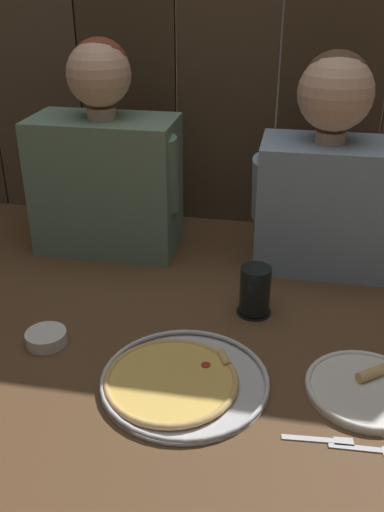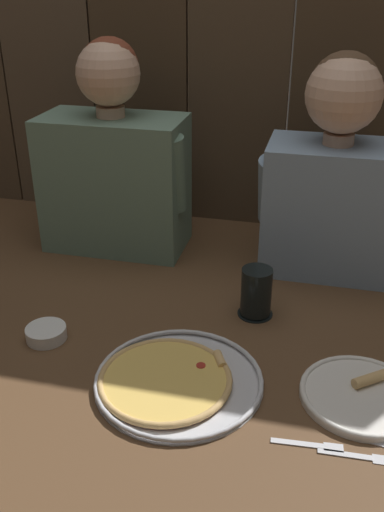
{
  "view_description": "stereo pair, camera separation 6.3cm",
  "coord_description": "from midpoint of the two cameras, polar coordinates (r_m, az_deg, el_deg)",
  "views": [
    {
      "loc": [
        0.22,
        -1.04,
        0.77
      ],
      "look_at": [
        0.01,
        0.1,
        0.18
      ],
      "focal_mm": 39.86,
      "sensor_mm": 36.0,
      "label": 1
    },
    {
      "loc": [
        0.29,
        -1.02,
        0.77
      ],
      "look_at": [
        0.01,
        0.1,
        0.18
      ],
      "focal_mm": 39.86,
      "sensor_mm": 36.0,
      "label": 2
    }
  ],
  "objects": [
    {
      "name": "diner_left",
      "position": [
        1.68,
        -9.8,
        9.18
      ],
      "size": [
        0.45,
        0.22,
        0.61
      ],
      "color": "slate",
      "rests_on": "ground"
    },
    {
      "name": "table_knife",
      "position": [
        1.11,
        16.14,
        -18.18
      ],
      "size": [
        0.16,
        0.02,
        0.01
      ],
      "color": "silver",
      "rests_on": "ground"
    },
    {
      "name": "pizza_tray",
      "position": [
        1.2,
        -2.87,
        -12.35
      ],
      "size": [
        0.35,
        0.35,
        0.03
      ],
      "color": "silver",
      "rests_on": "ground"
    },
    {
      "name": "diner_right",
      "position": [
        1.58,
        12.23,
        8.15
      ],
      "size": [
        0.39,
        0.22,
        0.59
      ],
      "color": "#849EB7",
      "rests_on": "ground"
    },
    {
      "name": "dinner_plate",
      "position": [
        1.22,
        15.65,
        -12.69
      ],
      "size": [
        0.25,
        0.25,
        0.03
      ],
      "color": "white",
      "rests_on": "ground"
    },
    {
      "name": "drinking_glass",
      "position": [
        1.4,
        5.06,
        -3.52
      ],
      "size": [
        0.09,
        0.09,
        0.13
      ],
      "color": "black",
      "rests_on": "ground"
    },
    {
      "name": "dipping_bowl",
      "position": [
        1.36,
        -15.73,
        -7.87
      ],
      "size": [
        0.09,
        0.09,
        0.03
      ],
      "color": "white",
      "rests_on": "ground"
    },
    {
      "name": "table_fork",
      "position": [
        1.11,
        11.19,
        -17.64
      ],
      "size": [
        0.13,
        0.03,
        0.01
      ],
      "color": "silver",
      "rests_on": "ground"
    },
    {
      "name": "wooden_backdrop_wall",
      "position": [
        1.8,
        2.59,
        22.02
      ],
      "size": [
        2.19,
        0.03,
        1.23
      ],
      "color": "#4E3C2A",
      "rests_on": "ground"
    },
    {
      "name": "ground_plane",
      "position": [
        1.31,
        -2.71,
        -8.95
      ],
      "size": [
        3.2,
        3.2,
        0.0
      ],
      "primitive_type": "plane",
      "color": "brown"
    }
  ]
}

